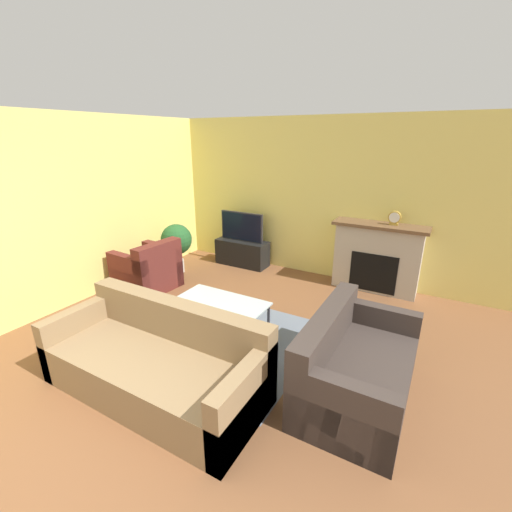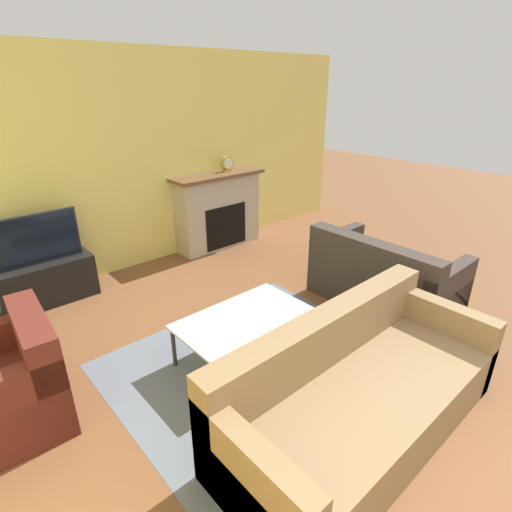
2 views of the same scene
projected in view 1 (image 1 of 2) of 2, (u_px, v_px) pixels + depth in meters
ground_plane at (24, 502)px, 2.35m from camera, size 20.00×20.00×0.00m
wall_back at (304, 198)px, 5.98m from camera, size 7.88×0.06×2.70m
wall_left at (85, 209)px, 5.07m from camera, size 0.06×7.94×2.70m
area_rug at (215, 336)px, 4.30m from camera, size 2.37×1.94×0.00m
fireplace at (377, 256)px, 5.43m from camera, size 1.41×0.43×1.10m
tv_stand at (242, 253)px, 6.61m from camera, size 1.02×0.39×0.49m
tv at (242, 227)px, 6.44m from camera, size 0.88×0.06×0.55m
couch_sectional at (157, 363)px, 3.33m from camera, size 2.20×0.92×0.82m
couch_loveseat at (354, 368)px, 3.25m from camera, size 0.88×1.51×0.82m
armchair_by_window at (148, 271)px, 5.56m from camera, size 0.87×0.89×0.82m
coffee_table at (218, 306)px, 4.25m from camera, size 1.17×0.74×0.41m
potted_plant at (177, 241)px, 6.14m from camera, size 0.55×0.55×0.90m
mantel_clock at (395, 218)px, 5.14m from camera, size 0.18×0.07×0.21m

